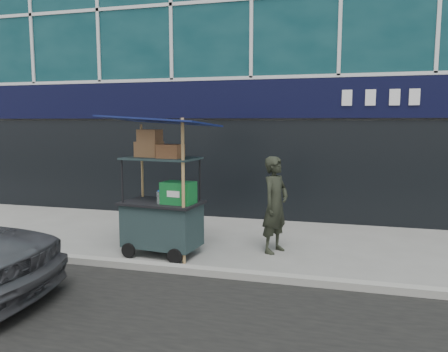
% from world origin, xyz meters
% --- Properties ---
extents(ground, '(80.00, 80.00, 0.00)m').
position_xyz_m(ground, '(0.00, 0.00, 0.00)').
color(ground, slate).
rests_on(ground, ground).
extents(curb, '(80.00, 0.18, 0.12)m').
position_xyz_m(curb, '(0.00, -0.20, 0.06)').
color(curb, gray).
rests_on(curb, ground).
extents(vendor_cart, '(1.97, 1.50, 2.49)m').
position_xyz_m(vendor_cart, '(-0.92, 0.63, 0.87)').
color(vendor_cart, black).
rests_on(vendor_cart, ground).
extents(vendor_man, '(0.65, 0.76, 1.76)m').
position_xyz_m(vendor_man, '(0.99, 1.31, 0.88)').
color(vendor_man, black).
rests_on(vendor_man, ground).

